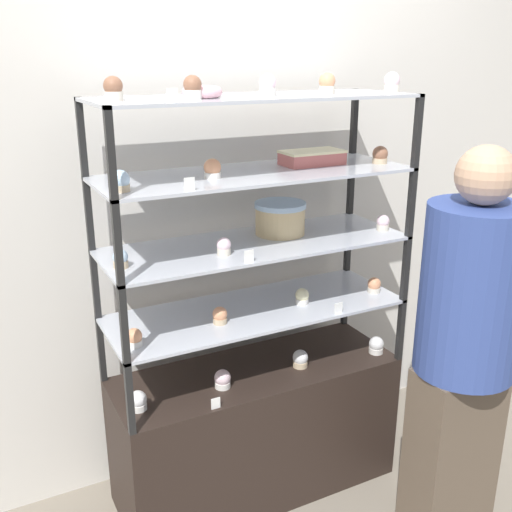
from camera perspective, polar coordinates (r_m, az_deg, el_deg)
The scene contains 35 objects.
ground_plane at distance 2.89m, azimuth 0.00°, elevation -20.89°, with size 20.00×20.00×0.00m, color gray.
back_wall at distance 2.61m, azimuth -3.64°, elevation 6.65°, with size 8.00×0.05×2.60m.
display_base at distance 2.72m, azimuth 0.00°, elevation -16.10°, with size 1.21×0.43×0.59m.
display_riser_lower at distance 2.44m, azimuth 0.00°, elevation -5.37°, with size 1.21×0.43×0.28m.
display_riser_middle at distance 2.34m, azimuth 0.00°, elevation 0.86°, with size 1.21×0.43×0.28m.
display_riser_upper at distance 2.27m, azimuth 0.00°, elevation 7.56°, with size 1.21×0.43×0.28m.
display_riser_top at distance 2.24m, azimuth 0.00°, elevation 14.58°, with size 1.21×0.43×0.28m.
layer_cake_centerpiece at distance 2.44m, azimuth 2.31°, elevation 3.63°, with size 0.21×0.21×0.13m.
sheet_cake_frosted at distance 2.43m, azimuth 5.37°, elevation 9.33°, with size 0.25×0.13×0.06m.
cupcake_0 at distance 2.32m, azimuth -11.17°, elevation -13.40°, with size 0.07×0.07×0.08m.
cupcake_1 at distance 2.42m, azimuth -3.21°, elevation -11.65°, with size 0.07×0.07×0.08m.
cupcake_2 at distance 2.57m, azimuth 4.24°, elevation -9.76°, with size 0.07×0.07×0.08m.
cupcake_3 at distance 2.72m, azimuth 11.38°, elevation -8.35°, with size 0.07×0.07×0.08m.
price_tag_0 at distance 2.30m, azimuth -3.86°, elevation -13.83°, with size 0.04×0.00×0.04m.
cupcake_4 at distance 2.16m, azimuth -11.52°, elevation -7.65°, with size 0.06×0.06×0.07m.
cupcake_5 at distance 2.30m, azimuth -3.46°, elevation -5.69°, with size 0.06×0.06×0.07m.
cupcake_6 at distance 2.47m, azimuth 4.41°, elevation -3.87°, with size 0.06×0.06×0.07m.
cupcake_7 at distance 2.63m, azimuth 11.19°, elevation -2.76°, with size 0.06×0.06×0.07m.
price_tag_1 at distance 2.40m, azimuth 7.87°, elevation -4.94°, with size 0.04×0.00×0.04m.
cupcake_8 at distance 2.10m, azimuth -12.78°, elevation -0.28°, with size 0.05×0.05×0.07m.
cupcake_9 at distance 2.19m, azimuth -3.08°, elevation 0.90°, with size 0.05×0.05×0.07m.
cupcake_10 at distance 2.55m, azimuth 12.00°, elevation 3.10°, with size 0.05×0.05×0.07m.
price_tag_2 at distance 2.11m, azimuth -0.67°, elevation -0.02°, with size 0.04×0.00×0.04m.
cupcake_11 at distance 1.98m, azimuth -12.80°, elevation 6.93°, with size 0.06×0.06×0.07m.
cupcake_12 at distance 2.15m, azimuth -4.17°, elevation 8.25°, with size 0.06×0.06×0.07m.
cupcake_13 at distance 2.50m, azimuth 11.73°, elevation 9.37°, with size 0.06×0.06×0.07m.
price_tag_3 at distance 1.95m, azimuth -6.36°, elevation 6.81°, with size 0.04×0.00×0.04m.
cupcake_14 at distance 2.01m, azimuth -13.45°, elevation 15.21°, with size 0.06×0.06×0.08m.
cupcake_15 at distance 2.05m, azimuth -6.07°, elevation 15.66°, with size 0.06×0.06×0.08m.
cupcake_16 at distance 2.19m, azimuth 1.11°, elevation 15.94°, with size 0.06×0.06×0.08m.
cupcake_17 at distance 2.33m, azimuth 6.78°, elevation 15.99°, with size 0.06×0.06×0.08m.
cupcake_18 at distance 2.46m, azimuth 12.81°, elevation 15.80°, with size 0.06×0.06×0.08m.
price_tag_4 at distance 1.90m, azimuth -7.96°, elevation 14.91°, with size 0.04×0.00×0.04m.
donut_glazed at distance 2.12m, azimuth -5.16°, elevation 15.31°, with size 0.14×0.14×0.04m.
customer_figure at distance 2.35m, azimuth 19.29°, elevation -7.83°, with size 0.36×0.36×1.56m.
Camera 1 is at (-1.02, -1.98, 1.84)m, focal length 42.00 mm.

